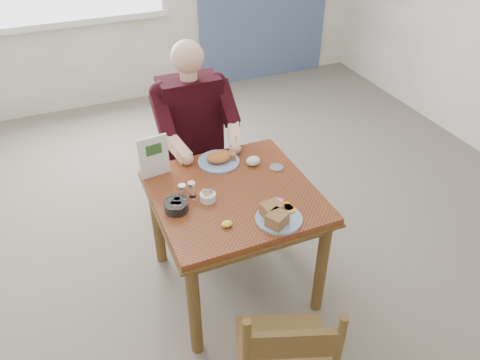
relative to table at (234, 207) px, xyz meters
name	(u,v)px	position (x,y,z in m)	size (l,w,h in m)	color
floor	(235,281)	(0.00, 0.00, -0.64)	(6.00, 6.00, 0.00)	#73695D
lemon_wedge	(227,224)	(-0.15, -0.26, 0.13)	(0.06, 0.04, 0.03)	#FBF934
napkin	(253,161)	(0.21, 0.21, 0.14)	(0.09, 0.07, 0.06)	white
metal_dish	(277,168)	(0.33, 0.12, 0.12)	(0.08, 0.08, 0.01)	silver
table	(234,207)	(0.00, 0.00, 0.00)	(0.92, 0.92, 0.75)	brown
chair_far	(193,160)	(0.00, 0.80, -0.16)	(0.42, 0.42, 0.95)	brown
diner	(194,126)	(0.00, 0.71, 0.17)	(0.53, 0.56, 1.39)	gray
near_plate	(277,215)	(0.11, -0.32, 0.14)	(0.32, 0.32, 0.08)	white
far_plate	(220,159)	(0.03, 0.31, 0.14)	(0.33, 0.33, 0.07)	white
caddy	(208,197)	(-0.16, -0.02, 0.14)	(0.12, 0.12, 0.07)	white
shakers	(187,191)	(-0.26, 0.05, 0.16)	(0.10, 0.05, 0.09)	white
creamer	(176,206)	(-0.35, -0.04, 0.14)	(0.18, 0.18, 0.06)	white
menu	(154,156)	(-0.37, 0.33, 0.24)	(0.18, 0.03, 0.26)	white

